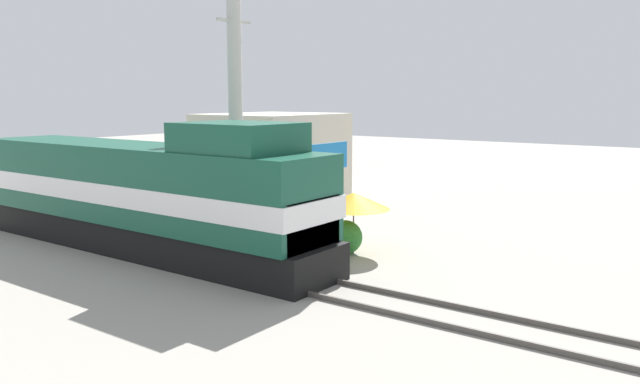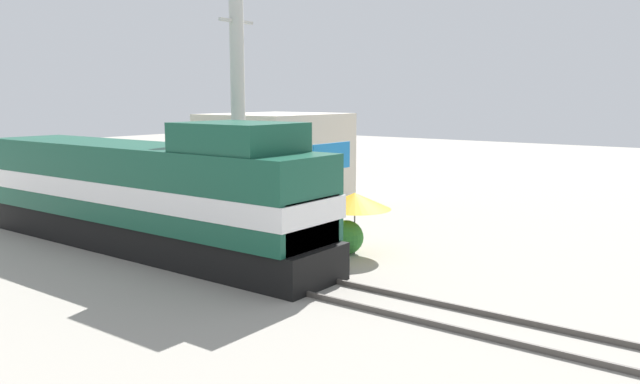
% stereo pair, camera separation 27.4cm
% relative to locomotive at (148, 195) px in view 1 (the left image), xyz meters
% --- Properties ---
extents(ground_plane, '(120.00, 120.00, 0.00)m').
position_rel_locomotive_xyz_m(ground_plane, '(0.00, -3.99, -2.04)').
color(ground_plane, gray).
extents(rail_near, '(0.08, 41.17, 0.15)m').
position_rel_locomotive_xyz_m(rail_near, '(-0.72, -3.99, -1.96)').
color(rail_near, '#4C4742').
rests_on(rail_near, ground_plane).
extents(rail_far, '(0.08, 41.17, 0.15)m').
position_rel_locomotive_xyz_m(rail_far, '(0.72, -3.99, -1.96)').
color(rail_far, '#4C4742').
rests_on(rail_far, ground_plane).
extents(locomotive, '(2.98, 16.00, 4.67)m').
position_rel_locomotive_xyz_m(locomotive, '(0.00, 0.00, 0.00)').
color(locomotive, black).
rests_on(locomotive, ground_plane).
extents(utility_pole, '(1.80, 0.56, 9.49)m').
position_rel_locomotive_xyz_m(utility_pole, '(4.30, -0.17, 2.74)').
color(utility_pole, '#B2B2AD').
rests_on(utility_pole, ground_plane).
extents(vendor_umbrella, '(2.52, 2.52, 2.16)m').
position_rel_locomotive_xyz_m(vendor_umbrella, '(4.01, -5.97, -0.16)').
color(vendor_umbrella, '#4C4C4C').
rests_on(vendor_umbrella, ground_plane).
extents(billboard_sign, '(2.57, 0.12, 3.53)m').
position_rel_locomotive_xyz_m(billboard_sign, '(7.35, -2.58, 0.70)').
color(billboard_sign, '#595959').
rests_on(billboard_sign, ground_plane).
extents(shrub_cluster, '(1.19, 1.19, 1.19)m').
position_rel_locomotive_xyz_m(shrub_cluster, '(3.80, -5.77, -1.44)').
color(shrub_cluster, '#2D722D').
rests_on(shrub_cluster, ground_plane).
extents(person_bystander, '(0.34, 0.34, 1.75)m').
position_rel_locomotive_xyz_m(person_bystander, '(3.36, -4.11, -1.09)').
color(person_bystander, '#2D3347').
rests_on(person_bystander, ground_plane).
extents(bicycle, '(1.97, 1.32, 0.68)m').
position_rel_locomotive_xyz_m(bicycle, '(4.56, -3.77, -1.69)').
color(bicycle, black).
rests_on(bicycle, ground_plane).
extents(building_block_distant, '(6.45, 5.58, 4.59)m').
position_rel_locomotive_xyz_m(building_block_distant, '(10.43, 3.16, 0.26)').
color(building_block_distant, beige).
rests_on(building_block_distant, ground_plane).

